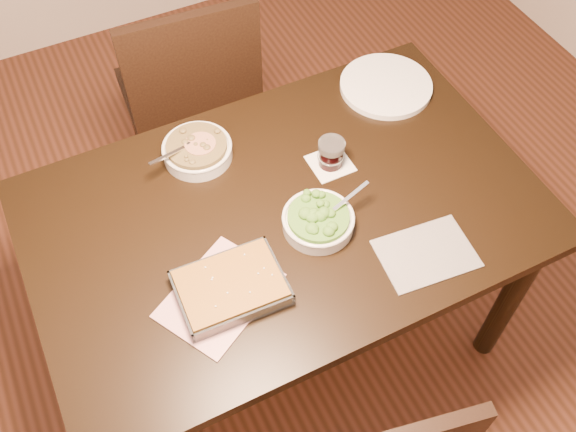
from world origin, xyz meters
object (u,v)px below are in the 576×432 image
object	(u,v)px
broccoli_bowl	(318,220)
wine_tumbler	(331,153)
baking_dish	(231,287)
dinner_plate	(386,86)
table	(285,229)
stew_bowl	(197,150)
chair_far	(191,96)

from	to	relation	value
broccoli_bowl	wine_tumbler	size ratio (longest dim) A/B	2.56
baking_dish	dinner_plate	xyz separation A→B (m)	(0.74, 0.47, -0.01)
table	dinner_plate	xyz separation A→B (m)	(0.50, 0.29, 0.11)
table	stew_bowl	xyz separation A→B (m)	(-0.14, 0.29, 0.12)
baking_dish	dinner_plate	bearing A→B (deg)	34.84
dinner_plate	table	bearing A→B (deg)	-149.64
stew_bowl	baking_dish	xyz separation A→B (m)	(-0.09, -0.46, -0.00)
table	dinner_plate	bearing A→B (deg)	30.36
table	baking_dish	xyz separation A→B (m)	(-0.24, -0.18, 0.12)
broccoli_bowl	wine_tumbler	world-z (taller)	wine_tumbler
wine_tumbler	baking_dish	bearing A→B (deg)	-148.11
broccoli_bowl	dinner_plate	bearing A→B (deg)	40.66
broccoli_bowl	wine_tumbler	bearing A→B (deg)	53.08
broccoli_bowl	table	bearing A→B (deg)	120.64
baking_dish	dinner_plate	size ratio (longest dim) A/B	0.93
broccoli_bowl	wine_tumbler	xyz separation A→B (m)	(0.14, 0.18, 0.02)
wine_tumbler	dinner_plate	bearing A→B (deg)	33.17
broccoli_bowl	chair_far	distance (m)	0.88
table	baking_dish	world-z (taller)	baking_dish
baking_dish	wine_tumbler	world-z (taller)	wine_tumbler
table	chair_far	bearing A→B (deg)	90.97
stew_bowl	dinner_plate	distance (m)	0.65
broccoli_bowl	dinner_plate	distance (m)	0.59
broccoli_bowl	baking_dish	world-z (taller)	broccoli_bowl
stew_bowl	baking_dish	distance (m)	0.47
broccoli_bowl	stew_bowl	bearing A→B (deg)	117.65
table	dinner_plate	size ratio (longest dim) A/B	4.77
table	broccoli_bowl	bearing A→B (deg)	-59.36
stew_bowl	baking_dish	size ratio (longest dim) A/B	0.80
broccoli_bowl	baking_dish	bearing A→B (deg)	-163.78
table	dinner_plate	distance (m)	0.59
stew_bowl	chair_far	size ratio (longest dim) A/B	0.22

